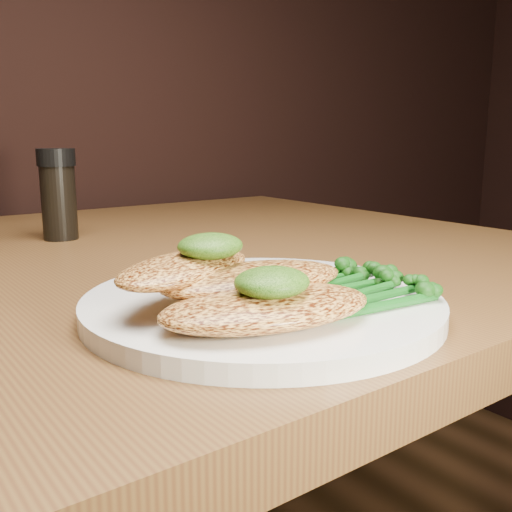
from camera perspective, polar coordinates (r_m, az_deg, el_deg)
plate at (r=0.43m, az=0.61°, el=-4.70°), size 0.26×0.26×0.01m
chicken_front at (r=0.36m, az=1.13°, el=-5.03°), size 0.15×0.10×0.02m
chicken_mid at (r=0.39m, az=-0.28°, el=-2.29°), size 0.14×0.09×0.02m
chicken_back at (r=0.40m, az=-6.93°, el=-1.19°), size 0.13×0.10×0.02m
pesto_front at (r=0.35m, az=1.57°, el=-2.56°), size 0.05×0.05×0.02m
pesto_back at (r=0.40m, az=-4.48°, el=0.98°), size 0.05×0.05×0.02m
broccolini_bundle at (r=0.43m, az=8.42°, el=-2.62°), size 0.15×0.13×0.02m
pepper_grinder at (r=0.76m, az=-18.72°, el=5.70°), size 0.06×0.06×0.11m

